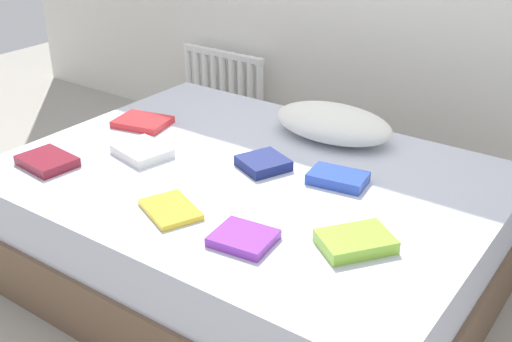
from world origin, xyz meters
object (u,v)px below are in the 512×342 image
textbook_blue (338,178)px  textbook_yellow (171,210)px  bed (249,224)px  radiator (223,86)px  textbook_maroon (47,161)px  textbook_red (143,122)px  textbook_purple (244,238)px  textbook_lime (356,241)px  textbook_white (142,151)px  textbook_navy (263,163)px  pillow (333,123)px

textbook_blue → textbook_yellow: (-0.38, -0.56, -0.01)m
bed → textbook_yellow: textbook_yellow is taller
radiator → textbook_maroon: size_ratio=2.76×
textbook_blue → textbook_red: bearing=172.3°
textbook_maroon → textbook_purple: 1.02m
bed → textbook_maroon: bearing=-148.1°
bed → textbook_purple: (0.30, -0.45, 0.27)m
textbook_lime → textbook_blue: (-0.27, 0.37, -0.00)m
textbook_blue → textbook_purple: 0.57m
textbook_yellow → radiator: bearing=146.6°
textbook_lime → textbook_white: (-1.09, 0.11, -0.00)m
textbook_white → bed: bearing=29.4°
radiator → textbook_red: 1.17m
textbook_white → textbook_yellow: (0.43, -0.29, -0.01)m
radiator → textbook_white: size_ratio=2.73×
textbook_navy → textbook_lime: bearing=-4.5°
textbook_red → textbook_blue: bearing=-11.7°
textbook_maroon → textbook_yellow: 0.69m
textbook_purple → textbook_maroon: bearing=173.4°
textbook_navy → radiator: bearing=157.9°
textbook_red → textbook_yellow: (0.68, -0.55, -0.00)m
textbook_maroon → textbook_purple: bearing=6.1°
bed → textbook_lime: bearing=-22.5°
pillow → textbook_purple: 0.97m
textbook_yellow → pillow: bearing=105.3°
bed → textbook_red: size_ratio=8.03×
textbook_red → textbook_maroon: bearing=-102.7°
textbook_purple → textbook_navy: bearing=111.6°
pillow → textbook_lime: (0.51, -0.76, -0.05)m
radiator → textbook_blue: (1.43, -1.08, 0.20)m
textbook_lime → textbook_red: (-1.34, 0.36, -0.01)m
textbook_maroon → textbook_yellow: size_ratio=1.01×
bed → textbook_blue: textbook_blue is taller
textbook_yellow → textbook_purple: (0.34, -0.01, 0.01)m
pillow → textbook_purple: size_ratio=2.87×
textbook_lime → textbook_maroon: 1.35m
radiator → textbook_blue: 1.81m
bed → textbook_purple: bearing=-55.9°
textbook_red → textbook_purple: size_ratio=1.26×
textbook_navy → textbook_red: (-0.75, 0.05, -0.01)m
radiator → textbook_purple: (1.39, -1.65, 0.19)m
textbook_blue → textbook_purple: (-0.05, -0.56, -0.01)m
textbook_navy → textbook_yellow: size_ratio=0.79×
textbook_blue → textbook_maroon: textbook_blue is taller
textbook_lime → textbook_yellow: size_ratio=1.04×
radiator → textbook_purple: 2.16m
textbook_purple → textbook_blue: bearing=78.6°
textbook_maroon → textbook_yellow: (0.69, 0.01, -0.01)m
textbook_white → textbook_maroon: (-0.25, -0.30, -0.00)m
textbook_navy → textbook_yellow: textbook_navy is taller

